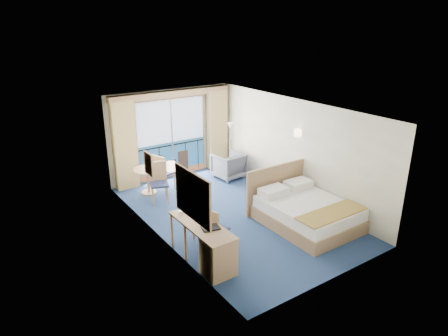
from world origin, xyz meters
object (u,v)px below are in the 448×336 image
floor_lamp (230,135)px  round_table (148,175)px  bed (305,211)px  table_chair_b (159,180)px  desk_chair (214,227)px  table_chair_a (162,171)px  armchair (229,165)px  desk (215,251)px  nightstand (283,187)px

floor_lamp → round_table: size_ratio=1.99×
bed → table_chair_b: size_ratio=2.07×
desk_chair → table_chair_a: 3.59m
armchair → desk: bearing=47.1°
floor_lamp → round_table: floor_lamp is taller
armchair → table_chair_b: size_ratio=0.80×
desk → round_table: desk is taller
bed → floor_lamp: (0.61, 3.97, 0.87)m
armchair → desk: desk is taller
floor_lamp → nightstand: bearing=-88.6°
floor_lamp → table_chair_a: size_ratio=1.51×
round_table → floor_lamp: bearing=3.6°
desk → desk_chair: size_ratio=1.72×
bed → armchair: bearing=86.3°
desk_chair → table_chair_b: size_ratio=0.92×
nightstand → bed: bearing=-113.7°
nightstand → table_chair_a: (-2.56, 2.22, 0.33)m
armchair → round_table: 2.55m
desk_chair → table_chair_b: table_chair_b is taller
armchair → round_table: bearing=-11.6°
armchair → table_chair_a: table_chair_a is taller
armchair → desk_chair: desk_chair is taller
armchair → table_chair_a: bearing=-11.5°
nightstand → armchair: bearing=102.6°
bed → table_chair_b: (-2.29, 3.13, 0.28)m
desk_chair → table_chair_b: (0.16, 2.94, 0.05)m
bed → desk_chair: bearing=175.5°
nightstand → armchair: 2.03m
armchair → round_table: size_ratio=1.09×
round_table → table_chair_b: size_ratio=0.74×
nightstand → desk: bearing=-151.0°
floor_lamp → armchair: bearing=-129.0°
bed → nightstand: (0.67, 1.52, -0.07)m
bed → round_table: size_ratio=2.81×
bed → desk: size_ratio=1.30×
desk → desk_chair: (0.36, 0.60, 0.12)m
desk_chair → round_table: (0.14, 3.59, -0.02)m
desk → desk_chair: desk_chair is taller
desk → round_table: bearing=83.2°
nightstand → round_table: (-2.98, 2.27, 0.29)m
bed → armchair: size_ratio=2.58×
desk → table_chair_a: table_chair_a is taller
desk → table_chair_b: (0.52, 3.54, 0.16)m
desk → round_table: (0.50, 4.20, 0.10)m
nightstand → table_chair_a: table_chair_a is taller
desk → round_table: 4.23m
floor_lamp → round_table: bearing=-176.4°
bed → nightstand: bearing=66.3°
armchair → table_chair_a: 2.14m
desk → table_chair_b: table_chair_b is taller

